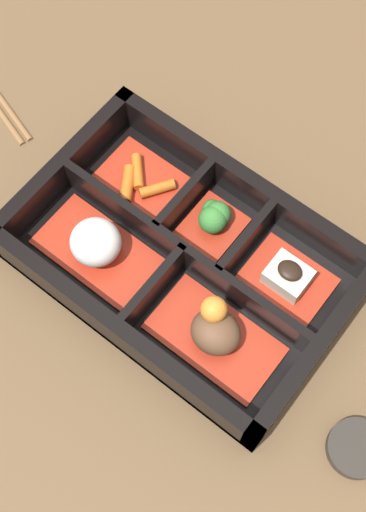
{
  "coord_description": "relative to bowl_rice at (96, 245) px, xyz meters",
  "views": [
    {
      "loc": [
        -0.16,
        0.21,
        0.63
      ],
      "look_at": [
        0.0,
        0.0,
        0.03
      ],
      "focal_mm": 50.0,
      "sensor_mm": 36.0,
      "label": 1
    }
  ],
  "objects": [
    {
      "name": "bowl_carrots",
      "position": [
        0.02,
        -0.08,
        -0.01
      ],
      "size": [
        0.09,
        0.07,
        0.02
      ],
      "color": "#B22D19",
      "rests_on": "bento_base"
    },
    {
      "name": "bowl_rice",
      "position": [
        0.0,
        0.0,
        0.0
      ],
      "size": [
        0.12,
        0.07,
        0.05
      ],
      "color": "#B22D19",
      "rests_on": "bento_base"
    },
    {
      "name": "bowl_greens",
      "position": [
        -0.07,
        -0.09,
        -0.0
      ],
      "size": [
        0.05,
        0.06,
        0.03
      ],
      "color": "#B22D19",
      "rests_on": "bento_base"
    },
    {
      "name": "bento_base",
      "position": [
        -0.07,
        -0.04,
        -0.02
      ],
      "size": [
        0.31,
        0.2,
        0.01
      ],
      "color": "black",
      "rests_on": "ground_plane"
    },
    {
      "name": "bowl_stew",
      "position": [
        -0.14,
        -0.0,
        -0.0
      ],
      "size": [
        0.12,
        0.07,
        0.05
      ],
      "color": "#B22D19",
      "rests_on": "bento_base"
    },
    {
      "name": "bento_rim",
      "position": [
        -0.07,
        -0.04,
        -0.0
      ],
      "size": [
        0.31,
        0.2,
        0.05
      ],
      "color": "black",
      "rests_on": "ground_plane"
    },
    {
      "name": "bowl_tofu",
      "position": [
        -0.16,
        -0.09,
        -0.01
      ],
      "size": [
        0.08,
        0.06,
        0.03
      ],
      "color": "#B22D19",
      "rests_on": "bento_base"
    },
    {
      "name": "sauce_dish",
      "position": [
        -0.29,
        0.0,
        -0.02
      ],
      "size": [
        0.05,
        0.05,
        0.01
      ],
      "color": "#2D2823",
      "rests_on": "ground_plane"
    },
    {
      "name": "ground_plane",
      "position": [
        -0.07,
        -0.04,
        -0.03
      ],
      "size": [
        3.0,
        3.0,
        0.0
      ],
      "primitive_type": "plane",
      "color": "brown"
    }
  ]
}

